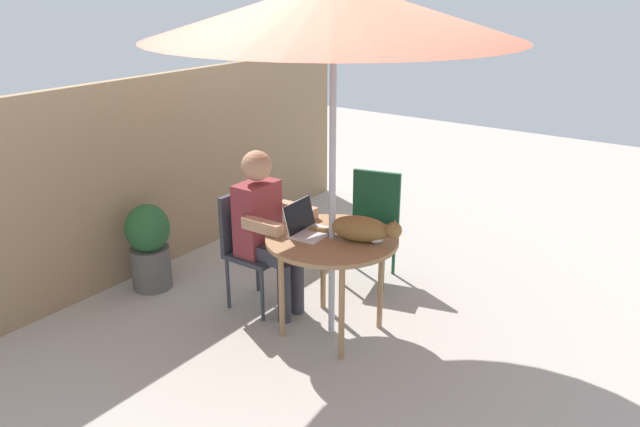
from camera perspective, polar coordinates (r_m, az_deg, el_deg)
ground_plane at (r=4.59m, az=1.03°, el=-10.58°), size 14.00×14.00×0.00m
fence_back at (r=5.46m, az=-15.54°, el=3.26°), size 5.21×0.08×1.64m
patio_table at (r=4.29m, az=1.09°, el=-3.04°), size 0.91×0.91×0.73m
patio_umbrella at (r=3.93m, az=1.25°, el=17.96°), size 2.31×2.31×2.37m
chair_occupied at (r=4.77m, az=-6.38°, el=-2.40°), size 0.40×0.40×0.89m
chair_empty at (r=5.20m, az=4.79°, el=-0.34°), size 0.49×0.49×0.89m
person_seated at (r=4.61m, az=-4.99°, el=-0.91°), size 0.48×0.48×1.23m
laptop at (r=4.31m, az=-1.30°, el=-0.98°), size 0.31×0.27×0.21m
cat at (r=4.18m, az=3.98°, el=-1.45°), size 0.29×0.65×0.17m
potted_plant_near_fence at (r=5.22m, az=-15.22°, el=-2.76°), size 0.35×0.35×0.71m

